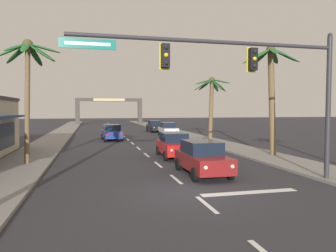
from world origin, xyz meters
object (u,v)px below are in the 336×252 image
Objects in this scene: sedan_oncoming_far at (112,132)px; town_gateway_arch at (109,107)px; palm_right_second at (271,79)px; sedan_parked_nearest_kerb at (155,126)px; palm_left_second at (28,68)px; traffic_signal_mast at (253,72)px; sedan_lead_at_stop_bar at (202,158)px; sedan_third_in_queue at (174,145)px; sedan_parked_mid_kerb at (168,129)px; palm_right_third at (211,96)px.

town_gateway_arch reaches higher than sedan_oncoming_far.
sedan_oncoming_far is 0.31× the size of town_gateway_arch.
palm_right_second reaches higher than town_gateway_arch.
palm_left_second is (-12.51, -25.70, 4.81)m from sedan_parked_nearest_kerb.
sedan_oncoming_far is 16.03m from palm_left_second.
traffic_signal_mast is 2.60× the size of sedan_lead_at_stop_bar.
sedan_oncoming_far is 0.62× the size of palm_left_second.
sedan_parked_nearest_kerb is (6.92, 11.46, 0.00)m from sedan_oncoming_far.
sedan_oncoming_far is at bearing 104.55° from sedan_third_in_queue.
palm_left_second is 0.95× the size of palm_right_second.
sedan_oncoming_far is 1.01× the size of sedan_parked_mid_kerb.
traffic_signal_mast is 19.02m from palm_right_third.
palm_right_third is at bearing 73.88° from traffic_signal_mast.
sedan_lead_at_stop_bar is at bearing -99.28° from sedan_parked_mid_kerb.
town_gateway_arch reaches higher than sedan_third_in_queue.
palm_right_second is 52.01m from town_gateway_arch.
palm_right_second reaches higher than sedan_oncoming_far.
sedan_parked_nearest_kerb is 7.62m from sedan_parked_mid_kerb.
sedan_third_in_queue is at bearing 89.22° from sedan_lead_at_stop_bar.
sedan_oncoming_far is at bearing -92.72° from town_gateway_arch.
sedan_parked_mid_kerb is 8.75m from palm_right_third.
sedan_parked_mid_kerb is at bearing 80.72° from sedan_lead_at_stop_bar.
traffic_signal_mast reaches higher than sedan_oncoming_far.
sedan_lead_at_stop_bar is (-1.24, 2.76, -3.98)m from traffic_signal_mast.
sedan_oncoming_far is 18.11m from palm_right_second.
palm_left_second reaches higher than town_gateway_arch.
town_gateway_arch is at bearing 101.51° from sedan_parked_nearest_kerb.
palm_left_second reaches higher than sedan_parked_nearest_kerb.
sedan_lead_at_stop_bar is 23.19m from sedan_parked_mid_kerb.
sedan_oncoming_far is 0.69× the size of palm_right_third.
palm_right_second reaches higher than sedan_third_in_queue.
palm_right_second is 10.97m from palm_right_third.
sedan_parked_nearest_kerb is at bearing 96.55° from palm_right_second.
sedan_parked_mid_kerb is at bearing -80.87° from town_gateway_arch.
sedan_third_in_queue is at bearing -102.19° from sedan_parked_mid_kerb.
sedan_parked_nearest_kerb is (3.53, 24.55, 0.00)m from sedan_third_in_queue.
sedan_third_in_queue is 50.08m from town_gateway_arch.
sedan_third_in_queue is 10.26m from palm_left_second.
traffic_signal_mast is 2.59× the size of sedan_parked_mid_kerb.
palm_left_second is at bearing -172.75° from sedan_third_in_queue.
sedan_oncoming_far is 13.39m from sedan_parked_nearest_kerb.
palm_right_second is at bearing 53.87° from traffic_signal_mast.
sedan_parked_mid_kerb is at bearing 55.04° from palm_left_second.
palm_right_third is at bearing -19.73° from sedan_oncoming_far.
palm_right_third is at bearing 56.05° from sedan_third_in_queue.
palm_left_second is (-8.99, -1.14, 4.81)m from sedan_third_in_queue.
traffic_signal_mast is at bearing -82.43° from sedan_third_in_queue.
sedan_lead_at_stop_bar is 0.68× the size of palm_right_third.
palm_left_second is 18.80m from palm_right_third.
palm_right_second is (6.50, -1.38, 4.52)m from sedan_third_in_queue.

